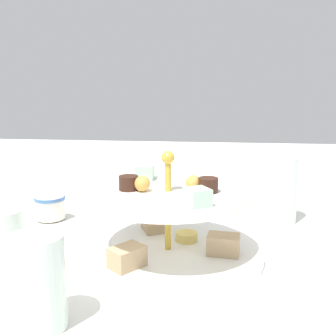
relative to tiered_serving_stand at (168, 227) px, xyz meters
The scene contains 7 objects.
ground_plane 0.05m from the tiered_serving_stand, 144.25° to the left, with size 2.40×2.40×0.00m, color silver.
tiered_serving_stand is the anchor object (origin of this frame).
water_glass_tall_right 0.27m from the tiered_serving_stand, 47.59° to the right, with size 0.07×0.07×0.13m, color silver.
water_glass_short_left 0.27m from the tiered_serving_stand, 92.41° to the left, with size 0.06×0.06×0.07m, color silver.
teacup_with_saucer 0.28m from the tiered_serving_stand, 61.39° to the left, with size 0.09×0.09×0.05m.
butter_knife_right 0.32m from the tiered_serving_stand, 15.52° to the left, with size 0.17×0.01×0.00m, color silver.
water_glass_mid_back 0.24m from the tiered_serving_stand, 149.61° to the left, with size 0.06×0.06×0.11m, color silver.
Camera 1 is at (-0.60, -0.06, 0.27)m, focal length 44.04 mm.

